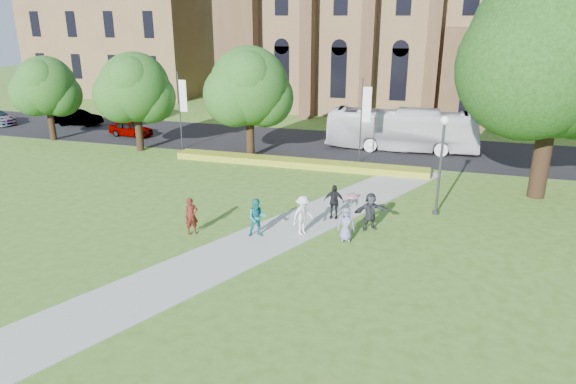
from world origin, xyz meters
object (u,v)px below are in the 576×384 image
(large_tree, at_px, (560,48))
(car_1, at_px, (78,118))
(tour_coach, at_px, (402,130))
(pedestrian_0, at_px, (191,216))
(car_0, at_px, (131,128))
(streetlamp, at_px, (442,154))

(large_tree, height_order, car_1, large_tree)
(tour_coach, distance_m, pedestrian_0, 21.08)
(large_tree, distance_m, car_1, 40.80)
(car_0, distance_m, car_1, 7.93)
(car_0, bearing_deg, streetlamp, -106.38)
(car_0, relative_size, pedestrian_0, 2.22)
(streetlamp, distance_m, car_1, 36.38)
(large_tree, height_order, tour_coach, large_tree)
(streetlamp, relative_size, car_0, 1.32)
(tour_coach, distance_m, car_1, 30.41)
(streetlamp, xyz_separation_m, car_0, (-25.92, 11.56, -2.60))
(large_tree, relative_size, car_0, 3.33)
(streetlamp, relative_size, pedestrian_0, 2.94)
(streetlamp, distance_m, tour_coach, 13.73)
(car_0, relative_size, car_1, 0.91)
(car_1, bearing_deg, pedestrian_0, -140.80)
(streetlamp, xyz_separation_m, tour_coach, (-3.01, 13.29, -1.67))
(streetlamp, height_order, pedestrian_0, streetlamp)
(large_tree, relative_size, pedestrian_0, 7.40)
(car_0, bearing_deg, car_1, 77.92)
(large_tree, bearing_deg, car_0, 167.34)
(large_tree, bearing_deg, streetlamp, -140.71)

